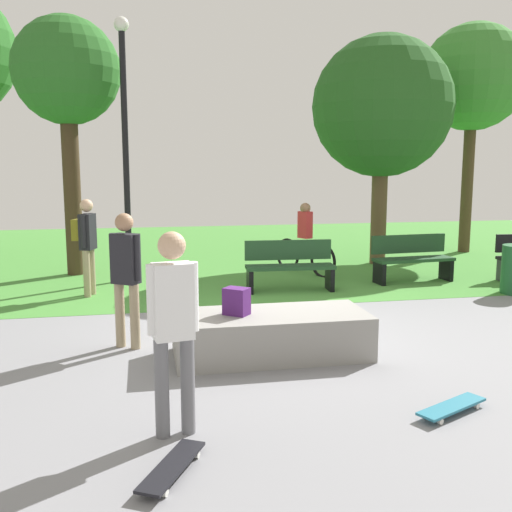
% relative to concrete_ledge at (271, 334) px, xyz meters
% --- Properties ---
extents(ground_plane, '(28.00, 28.00, 0.00)m').
position_rel_concrete_ledge_xyz_m(ground_plane, '(0.28, 1.18, -0.26)').
color(ground_plane, gray).
extents(grass_lawn, '(26.60, 12.79, 0.01)m').
position_rel_concrete_ledge_xyz_m(grass_lawn, '(0.28, 8.78, -0.26)').
color(grass_lawn, '#478C38').
rests_on(grass_lawn, ground_plane).
extents(concrete_ledge, '(2.30, 1.01, 0.52)m').
position_rel_concrete_ledge_xyz_m(concrete_ledge, '(0.00, 0.00, 0.00)').
color(concrete_ledge, gray).
rests_on(concrete_ledge, ground_plane).
extents(backpack_on_ledge, '(0.34, 0.33, 0.32)m').
position_rel_concrete_ledge_xyz_m(backpack_on_ledge, '(-0.41, 0.01, 0.42)').
color(backpack_on_ledge, '#4C1E66').
rests_on(backpack_on_ledge, concrete_ledge).
extents(skater_performing_trick, '(0.43, 0.25, 1.73)m').
position_rel_concrete_ledge_xyz_m(skater_performing_trick, '(-1.24, -1.87, 0.76)').
color(skater_performing_trick, slate).
rests_on(skater_performing_trick, ground_plane).
extents(skater_watching, '(0.38, 0.34, 1.69)m').
position_rel_concrete_ledge_xyz_m(skater_watching, '(-1.69, 0.65, 0.72)').
color(skater_watching, tan).
rests_on(skater_watching, ground_plane).
extents(skateboard_by_ledge, '(0.81, 0.53, 0.08)m').
position_rel_concrete_ledge_xyz_m(skateboard_by_ledge, '(1.27, -1.93, -0.20)').
color(skateboard_by_ledge, teal).
rests_on(skateboard_by_ledge, ground_plane).
extents(skateboard_spare, '(0.56, 0.80, 0.08)m').
position_rel_concrete_ledge_xyz_m(skateboard_spare, '(-1.31, -2.52, -0.20)').
color(skateboard_spare, black).
rests_on(skateboard_spare, ground_plane).
extents(park_bench_far_right, '(1.62, 0.55, 0.91)m').
position_rel_concrete_ledge_xyz_m(park_bench_far_right, '(1.13, 3.52, 0.22)').
color(park_bench_far_right, '#1E4223').
rests_on(park_bench_far_right, ground_plane).
extents(park_bench_near_path, '(1.63, 0.61, 0.91)m').
position_rel_concrete_ledge_xyz_m(park_bench_near_path, '(3.69, 3.89, 0.22)').
color(park_bench_near_path, '#1E4223').
rests_on(park_bench_near_path, ground_plane).
extents(tree_young_birch, '(2.67, 2.67, 5.80)m').
position_rel_concrete_ledge_xyz_m(tree_young_birch, '(6.85, 7.32, 4.16)').
color(tree_young_birch, '#4C3823').
rests_on(tree_young_birch, grass_lawn).
extents(tree_broad_elm, '(2.13, 2.13, 5.20)m').
position_rel_concrete_ledge_xyz_m(tree_broad_elm, '(-2.87, 5.96, 3.77)').
color(tree_broad_elm, '#42301E').
rests_on(tree_broad_elm, grass_lawn).
extents(tree_leaning_ash, '(3.14, 3.14, 5.13)m').
position_rel_concrete_ledge_xyz_m(tree_leaning_ash, '(3.88, 6.01, 3.28)').
color(tree_leaning_ash, brown).
rests_on(tree_leaning_ash, grass_lawn).
extents(lamp_post, '(0.28, 0.28, 5.01)m').
position_rel_concrete_ledge_xyz_m(lamp_post, '(-1.75, 5.09, 2.72)').
color(lamp_post, black).
rests_on(lamp_post, ground_plane).
extents(pedestrian_with_backpack, '(0.41, 0.41, 1.69)m').
position_rel_concrete_ledge_xyz_m(pedestrian_with_backpack, '(-2.43, 3.79, 0.75)').
color(pedestrian_with_backpack, tan).
rests_on(pedestrian_with_backpack, ground_plane).
extents(cyclist_on_bicycle, '(0.87, 1.65, 1.52)m').
position_rel_concrete_ledge_xyz_m(cyclist_on_bicycle, '(1.87, 5.15, 0.37)').
color(cyclist_on_bicycle, black).
rests_on(cyclist_on_bicycle, ground_plane).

